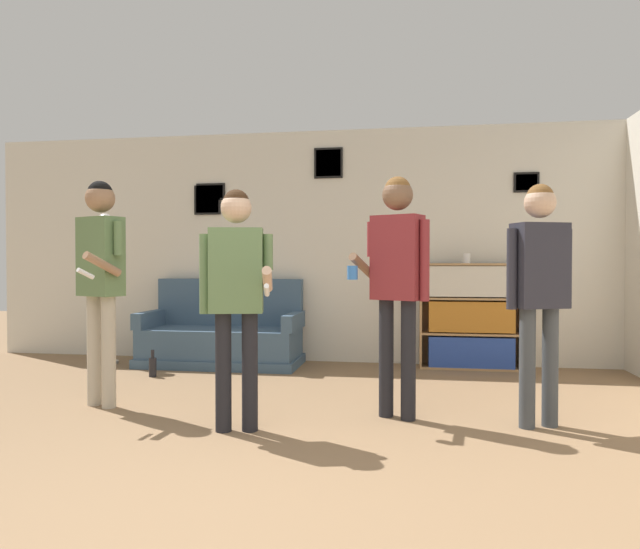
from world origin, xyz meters
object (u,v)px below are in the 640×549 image
bookshelf (470,316)px  bottle_on_floor (153,366)px  floor_lamp (105,266)px  person_player_foreground_left (100,266)px  person_watcher_holding_cup (397,268)px  person_spectator_near_bookshelf (539,278)px  couch (223,337)px  drinking_cup (467,258)px  person_player_foreground_center (236,283)px

bookshelf → bottle_on_floor: 3.41m
floor_lamp → bottle_on_floor: 1.48m
person_player_foreground_left → person_watcher_holding_cup: person_player_foreground_left is taller
person_spectator_near_bookshelf → bookshelf: bearing=96.3°
person_watcher_holding_cup → person_spectator_near_bookshelf: bearing=-4.3°
person_player_foreground_left → floor_lamp: bearing=118.8°
couch → drinking_cup: bearing=4.0°
bookshelf → bottle_on_floor: bearing=-163.1°
person_spectator_near_bookshelf → couch: bearing=146.0°
person_player_foreground_center → person_spectator_near_bookshelf: (2.07, 0.43, 0.03)m
couch → floor_lamp: 1.58m
drinking_cup → person_spectator_near_bookshelf: bearing=-82.5°
person_player_foreground_left → person_watcher_holding_cup: size_ratio=1.01×
person_watcher_holding_cup → bottle_on_floor: size_ratio=6.55×
person_watcher_holding_cup → person_player_foreground_center: bearing=-154.9°
floor_lamp → person_watcher_holding_cup: person_watcher_holding_cup is taller
bookshelf → person_player_foreground_left: size_ratio=0.64×
bookshelf → person_spectator_near_bookshelf: 2.29m
person_spectator_near_bookshelf → floor_lamp: bearing=156.8°
floor_lamp → person_spectator_near_bookshelf: (4.35, -1.87, -0.07)m
person_player_foreground_left → bottle_on_floor: 1.58m
bookshelf → person_player_foreground_left: bearing=-145.0°
bottle_on_floor → couch: bearing=59.4°
person_spectator_near_bookshelf → drinking_cup: (-0.29, 2.22, 0.16)m
person_player_foreground_left → bottle_on_floor: (-0.13, 1.19, -1.02)m
floor_lamp → person_spectator_near_bookshelf: 4.73m
person_player_foreground_center → person_watcher_holding_cup: 1.19m
person_player_foreground_left → person_player_foreground_center: person_player_foreground_left is taller
floor_lamp → bottle_on_floor: (0.87, -0.63, -1.02)m
couch → bookshelf: size_ratio=1.56×
person_watcher_holding_cup → person_spectator_near_bookshelf: size_ratio=1.05×
floor_lamp → drinking_cup: size_ratio=15.89×
bottle_on_floor → drinking_cup: 3.51m
couch → floor_lamp: bearing=-172.9°
person_player_foreground_left → person_spectator_near_bookshelf: (3.35, -0.05, -0.08)m
floor_lamp → bottle_on_floor: size_ratio=6.29×
bookshelf → person_player_foreground_center: bearing=-124.5°
floor_lamp → person_player_foreground_center: size_ratio=1.04×
person_player_foreground_center → bottle_on_floor: (-1.41, 1.67, -0.91)m
person_player_foreground_left → bottle_on_floor: size_ratio=6.61×
person_player_foreground_left → person_player_foreground_center: 1.37m
bookshelf → person_player_foreground_left: person_player_foreground_left is taller
bookshelf → person_watcher_holding_cup: 2.34m
person_player_foreground_center → person_watcher_holding_cup: size_ratio=0.92×
person_player_foreground_left → person_player_foreground_center: size_ratio=1.09×
couch → bookshelf: bookshelf is taller
floor_lamp → bottle_on_floor: floor_lamp is taller
couch → person_watcher_holding_cup: bearing=-44.1°
person_player_foreground_left → couch: bearing=80.3°
person_player_foreground_left → drinking_cup: 3.75m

